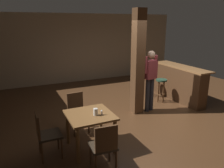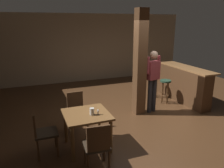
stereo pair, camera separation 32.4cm
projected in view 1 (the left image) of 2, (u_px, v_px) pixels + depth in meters
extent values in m
plane|color=#422816|center=(147.00, 119.00, 5.75)|extent=(10.80, 10.80, 0.00)
cube|color=gray|center=(89.00, 48.00, 9.29)|extent=(8.00, 0.10, 2.80)
cube|color=#4C301C|center=(138.00, 63.00, 5.81)|extent=(0.28, 0.28, 2.80)
cube|color=brown|center=(90.00, 115.00, 4.23)|extent=(0.87, 0.87, 0.04)
cylinder|color=brown|center=(101.00, 121.00, 4.80)|extent=(0.07, 0.07, 0.70)
cylinder|color=brown|center=(68.00, 128.00, 4.50)|extent=(0.07, 0.07, 0.70)
cylinder|color=brown|center=(115.00, 137.00, 4.16)|extent=(0.07, 0.07, 0.70)
cylinder|color=brown|center=(78.00, 145.00, 3.87)|extent=(0.07, 0.07, 0.70)
cube|color=#2D2319|center=(103.00, 146.00, 3.67)|extent=(0.46, 0.46, 0.04)
cube|color=#4C301C|center=(106.00, 139.00, 3.44)|extent=(0.38, 0.07, 0.45)
cylinder|color=#4C301C|center=(91.00, 154.00, 3.83)|extent=(0.04, 0.04, 0.43)
cylinder|color=#4C301C|center=(109.00, 150.00, 3.95)|extent=(0.04, 0.04, 0.43)
cylinder|color=#4C301C|center=(96.00, 166.00, 3.52)|extent=(0.04, 0.04, 0.43)
cylinder|color=#4C301C|center=(116.00, 161.00, 3.63)|extent=(0.04, 0.04, 0.43)
cube|color=#2D2319|center=(78.00, 114.00, 4.95)|extent=(0.45, 0.45, 0.04)
cube|color=#4C301C|center=(75.00, 102.00, 5.05)|extent=(0.38, 0.06, 0.45)
cylinder|color=#4C301C|center=(89.00, 124.00, 4.95)|extent=(0.04, 0.04, 0.43)
cylinder|color=#4C301C|center=(74.00, 128.00, 4.79)|extent=(0.04, 0.04, 0.43)
cylinder|color=#4C301C|center=(83.00, 118.00, 5.24)|extent=(0.04, 0.04, 0.43)
cylinder|color=#4C301C|center=(69.00, 121.00, 5.08)|extent=(0.04, 0.04, 0.43)
cube|color=#2D2319|center=(50.00, 135.00, 4.02)|extent=(0.42, 0.42, 0.04)
cube|color=#4C301C|center=(38.00, 126.00, 3.88)|extent=(0.04, 0.38, 0.45)
cylinder|color=#4C301C|center=(58.00, 139.00, 4.31)|extent=(0.04, 0.04, 0.43)
cylinder|color=#4C301C|center=(62.00, 148.00, 4.00)|extent=(0.04, 0.04, 0.43)
cylinder|color=#4C301C|center=(40.00, 143.00, 4.17)|extent=(0.04, 0.04, 0.43)
cylinder|color=#4C301C|center=(42.00, 153.00, 3.86)|extent=(0.04, 0.04, 0.43)
cylinder|color=beige|center=(96.00, 112.00, 4.16)|extent=(0.09, 0.09, 0.14)
cylinder|color=silver|center=(102.00, 113.00, 4.18)|extent=(0.03, 0.03, 0.09)
cube|color=maroon|center=(151.00, 70.00, 5.97)|extent=(0.37, 0.26, 0.50)
sphere|color=tan|center=(151.00, 55.00, 5.85)|extent=(0.25, 0.25, 0.21)
cylinder|color=#232328|center=(151.00, 94.00, 6.21)|extent=(0.14, 0.14, 0.95)
cylinder|color=#232328|center=(147.00, 95.00, 6.12)|extent=(0.14, 0.14, 0.95)
cylinder|color=maroon|center=(156.00, 63.00, 6.04)|extent=(0.09, 0.09, 0.46)
cylinder|color=maroon|center=(146.00, 65.00, 5.81)|extent=(0.09, 0.09, 0.46)
cube|color=brown|center=(181.00, 67.00, 6.97)|extent=(0.56, 2.16, 0.04)
cube|color=#422816|center=(177.00, 84.00, 7.08)|extent=(0.36, 2.16, 1.06)
cylinder|color=#1E3828|center=(162.00, 80.00, 6.80)|extent=(0.34, 0.34, 0.05)
torus|color=brown|center=(161.00, 94.00, 6.92)|extent=(0.24, 0.24, 0.02)
cylinder|color=brown|center=(159.00, 90.00, 6.99)|extent=(0.03, 0.03, 0.69)
cylinder|color=brown|center=(163.00, 92.00, 6.80)|extent=(0.03, 0.03, 0.69)
cylinder|color=brown|center=(164.00, 91.00, 6.94)|extent=(0.03, 0.03, 0.69)
cylinder|color=brown|center=(158.00, 92.00, 6.85)|extent=(0.03, 0.03, 0.69)
cylinder|color=#1E3828|center=(149.00, 76.00, 7.34)|extent=(0.36, 0.36, 0.05)
torus|color=#382114|center=(149.00, 89.00, 7.46)|extent=(0.26, 0.26, 0.02)
cylinder|color=#382114|center=(147.00, 85.00, 7.54)|extent=(0.03, 0.03, 0.69)
cylinder|color=#382114|center=(151.00, 87.00, 7.33)|extent=(0.03, 0.03, 0.69)
cylinder|color=#382114|center=(152.00, 86.00, 7.48)|extent=(0.03, 0.03, 0.69)
cylinder|color=#382114|center=(146.00, 87.00, 7.39)|extent=(0.03, 0.03, 0.69)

